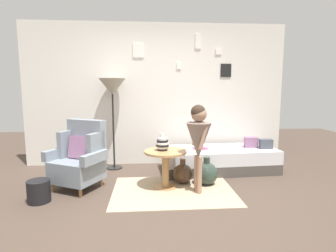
# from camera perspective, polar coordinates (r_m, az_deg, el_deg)

# --- Properties ---
(ground_plane) EXTENTS (12.00, 12.00, 0.00)m
(ground_plane) POSITION_cam_1_polar(r_m,az_deg,el_deg) (3.45, -1.35, -16.40)
(ground_plane) COLOR #4C3D33
(gallery_wall) EXTENTS (4.80, 0.12, 2.60)m
(gallery_wall) POSITION_cam_1_polar(r_m,az_deg,el_deg) (5.09, -2.52, 6.58)
(gallery_wall) COLOR silver
(gallery_wall) RESTS_ON ground
(rug) EXTENTS (1.67, 1.22, 0.01)m
(rug) POSITION_cam_1_polar(r_m,az_deg,el_deg) (3.88, 1.13, -13.50)
(rug) COLOR tan
(rug) RESTS_ON ground
(armchair) EXTENTS (0.90, 0.82, 0.97)m
(armchair) POSITION_cam_1_polar(r_m,az_deg,el_deg) (4.10, -18.05, -6.32)
(armchair) COLOR #9E7042
(armchair) RESTS_ON ground
(daybed) EXTENTS (1.95, 0.92, 0.40)m
(daybed) POSITION_cam_1_polar(r_m,az_deg,el_deg) (4.79, 10.78, -6.97)
(daybed) COLOR #4C4742
(daybed) RESTS_ON ground
(pillow_head) EXTENTS (0.22, 0.13, 0.16)m
(pillow_head) POSITION_cam_1_polar(r_m,az_deg,el_deg) (4.92, 19.91, -3.57)
(pillow_head) COLOR #474C56
(pillow_head) RESTS_ON daybed
(pillow_mid) EXTENTS (0.22, 0.13, 0.18)m
(pillow_mid) POSITION_cam_1_polar(r_m,az_deg,el_deg) (4.94, 17.04, -3.29)
(pillow_mid) COLOR gray
(pillow_mid) RESTS_ON daybed
(side_table) EXTENTS (0.61, 0.61, 0.55)m
(side_table) POSITION_cam_1_polar(r_m,az_deg,el_deg) (3.89, -0.54, -7.37)
(side_table) COLOR tan
(side_table) RESTS_ON ground
(vase_striped) EXTENTS (0.19, 0.19, 0.24)m
(vase_striped) POSITION_cam_1_polar(r_m,az_deg,el_deg) (3.85, -1.18, -3.72)
(vase_striped) COLOR black
(vase_striped) RESTS_ON side_table
(floor_lamp) EXTENTS (0.46, 0.46, 1.59)m
(floor_lamp) POSITION_cam_1_polar(r_m,az_deg,el_deg) (4.81, -11.64, 7.49)
(floor_lamp) COLOR black
(floor_lamp) RESTS_ON ground
(person_child) EXTENTS (0.34, 0.34, 1.21)m
(person_child) POSITION_cam_1_polar(r_m,az_deg,el_deg) (3.64, 6.44, -2.24)
(person_child) COLOR #A37A60
(person_child) RESTS_ON ground
(book_on_daybed) EXTENTS (0.26, 0.22, 0.03)m
(book_on_daybed) POSITION_cam_1_polar(r_m,az_deg,el_deg) (4.63, 6.80, -4.69)
(book_on_daybed) COLOR #B3517D
(book_on_daybed) RESTS_ON daybed
(demijohn_near) EXTENTS (0.30, 0.30, 0.38)m
(demijohn_near) POSITION_cam_1_polar(r_m,az_deg,el_deg) (4.14, 3.12, -9.94)
(demijohn_near) COLOR #473323
(demijohn_near) RESTS_ON ground
(demijohn_far) EXTENTS (0.33, 0.33, 0.42)m
(demijohn_far) POSITION_cam_1_polar(r_m,az_deg,el_deg) (4.11, 8.09, -9.84)
(demijohn_far) COLOR #2D3D33
(demijohn_far) RESTS_ON ground
(magazine_basket) EXTENTS (0.28, 0.28, 0.28)m
(magazine_basket) POSITION_cam_1_polar(r_m,az_deg,el_deg) (3.85, -25.56, -12.28)
(magazine_basket) COLOR black
(magazine_basket) RESTS_ON ground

